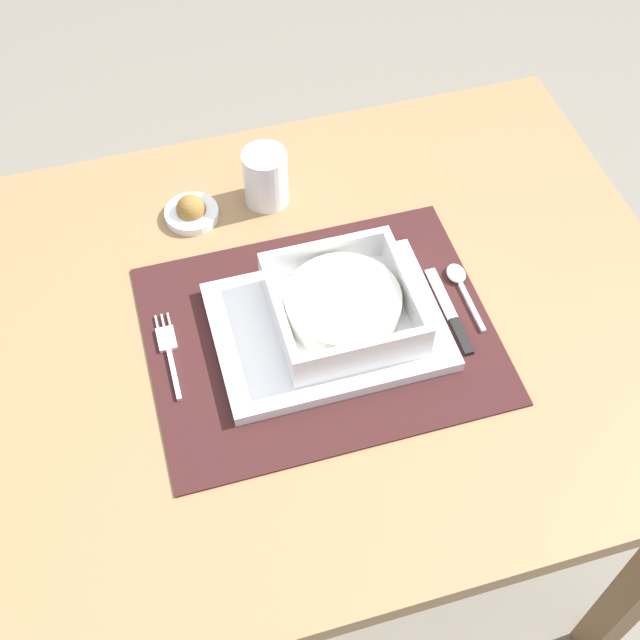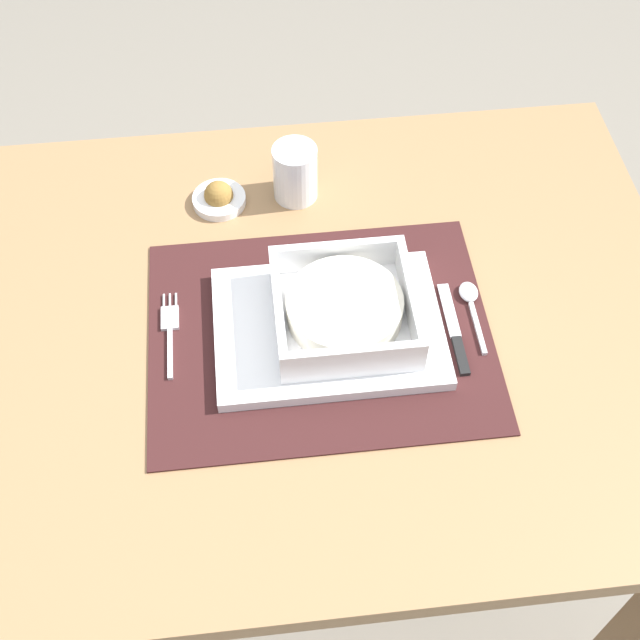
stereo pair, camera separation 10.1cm
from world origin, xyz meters
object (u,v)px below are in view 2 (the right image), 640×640
fork (170,328)px  spoon (470,299)px  porridge_bowl (345,310)px  condiment_saucer (219,197)px  butter_knife (455,334)px  dining_table (299,366)px  drinking_glass (295,174)px

fork → spoon: size_ratio=1.17×
porridge_bowl → condiment_saucer: size_ratio=2.28×
fork → condiment_saucer: 0.23m
porridge_bowl → butter_knife: porridge_bowl is taller
fork → dining_table: bearing=3.5°
dining_table → drinking_glass: bearing=85.1°
spoon → condiment_saucer: bearing=140.9°
porridge_bowl → drinking_glass: (-0.04, 0.24, -0.00)m
porridge_bowl → butter_knife: 0.14m
dining_table → drinking_glass: drinking_glass is taller
porridge_bowl → fork: porridge_bowl is taller
porridge_bowl → condiment_saucer: porridge_bowl is taller
spoon → condiment_saucer: size_ratio=1.49×
spoon → drinking_glass: (-0.20, 0.22, 0.03)m
spoon → porridge_bowl: bearing=-176.4°
fork → spoon: (0.38, 0.00, 0.00)m
drinking_glass → condiment_saucer: size_ratio=1.11×
spoon → condiment_saucer: (-0.31, 0.21, 0.00)m
fork → butter_knife: size_ratio=0.93×
dining_table → drinking_glass: (0.02, 0.22, 0.14)m
porridge_bowl → butter_knife: size_ratio=1.22×
condiment_saucer → porridge_bowl: bearing=-58.5°
butter_knife → drinking_glass: size_ratio=1.68×
spoon → butter_knife: size_ratio=0.80×
spoon → butter_knife: spoon is taller
drinking_glass → porridge_bowl: bearing=-81.2°
porridge_bowl → drinking_glass: 0.24m
dining_table → spoon: (0.22, 0.00, 0.11)m
butter_knife → porridge_bowl: bearing=167.5°
drinking_glass → condiment_saucer: 0.11m
dining_table → butter_knife: bearing=-13.5°
porridge_bowl → spoon: porridge_bowl is taller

